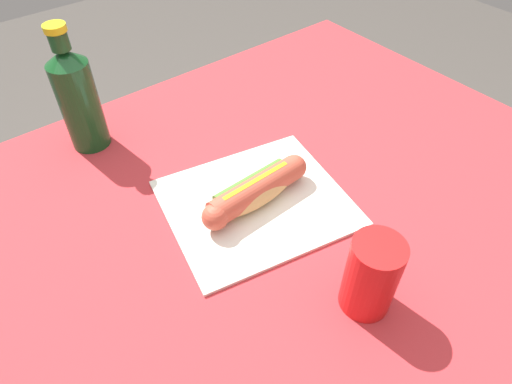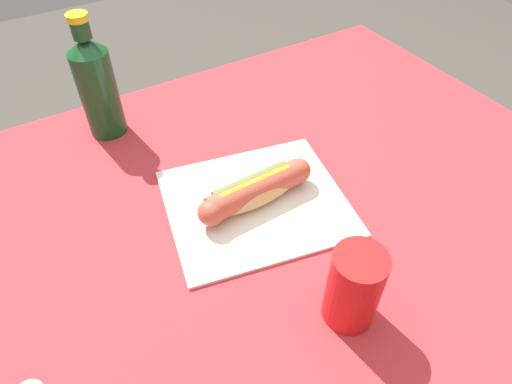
# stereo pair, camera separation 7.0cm
# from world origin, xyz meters

# --- Properties ---
(ground_plane) EXTENTS (6.00, 6.00, 0.00)m
(ground_plane) POSITION_xyz_m (0.00, 0.00, 0.00)
(ground_plane) COLOR #47423D
(ground_plane) RESTS_ON ground
(dining_table) EXTENTS (1.21, 0.93, 0.76)m
(dining_table) POSITION_xyz_m (0.00, 0.00, 0.63)
(dining_table) COLOR brown
(dining_table) RESTS_ON ground
(paper_wrapper) EXTENTS (0.35, 0.33, 0.01)m
(paper_wrapper) POSITION_xyz_m (-0.03, 0.01, 0.76)
(paper_wrapper) COLOR silver
(paper_wrapper) RESTS_ON dining_table
(hot_dog) EXTENTS (0.23, 0.06, 0.05)m
(hot_dog) POSITION_xyz_m (-0.03, 0.01, 0.79)
(hot_dog) COLOR tan
(hot_dog) RESTS_ON paper_wrapper
(soda_bottle) EXTENTS (0.07, 0.07, 0.25)m
(soda_bottle) POSITION_xyz_m (-0.18, 0.35, 0.87)
(soda_bottle) COLOR #14471E
(soda_bottle) RESTS_ON dining_table
(drinking_cup) EXTENTS (0.07, 0.07, 0.13)m
(drinking_cup) POSITION_xyz_m (-0.03, -0.24, 0.82)
(drinking_cup) COLOR red
(drinking_cup) RESTS_ON dining_table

